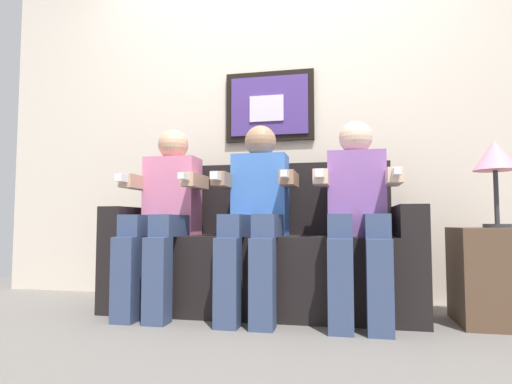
{
  "coord_description": "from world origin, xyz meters",
  "views": [
    {
      "loc": [
        0.5,
        -2.24,
        0.53
      ],
      "look_at": [
        0.0,
        0.15,
        0.7
      ],
      "focal_mm": 30.26,
      "sensor_mm": 36.0,
      "label": 1
    }
  ],
  "objects_px": {
    "person_in_middle": "(256,209)",
    "side_table_right": "(496,276)",
    "couch": "(262,258)",
    "person_on_right": "(357,208)",
    "table_lamp": "(495,159)",
    "person_on_left": "(164,209)"
  },
  "relations": [
    {
      "from": "couch",
      "to": "person_in_middle",
      "type": "relative_size",
      "value": 1.63
    },
    {
      "from": "couch",
      "to": "person_on_left",
      "type": "relative_size",
      "value": 1.63
    },
    {
      "from": "couch",
      "to": "table_lamp",
      "type": "height_order",
      "value": "table_lamp"
    },
    {
      "from": "side_table_right",
      "to": "table_lamp",
      "type": "distance_m",
      "value": 0.61
    },
    {
      "from": "person_on_right",
      "to": "side_table_right",
      "type": "height_order",
      "value": "person_on_right"
    },
    {
      "from": "person_on_left",
      "to": "side_table_right",
      "type": "relative_size",
      "value": 2.22
    },
    {
      "from": "couch",
      "to": "side_table_right",
      "type": "bearing_deg",
      "value": -4.8
    },
    {
      "from": "side_table_right",
      "to": "person_in_middle",
      "type": "bearing_deg",
      "value": -177.2
    },
    {
      "from": "person_in_middle",
      "to": "side_table_right",
      "type": "bearing_deg",
      "value": 2.8
    },
    {
      "from": "person_in_middle",
      "to": "table_lamp",
      "type": "relative_size",
      "value": 2.41
    },
    {
      "from": "person_on_right",
      "to": "person_on_left",
      "type": "bearing_deg",
      "value": 180.0
    },
    {
      "from": "person_on_right",
      "to": "couch",
      "type": "bearing_deg",
      "value": 163.41
    },
    {
      "from": "person_on_left",
      "to": "person_on_right",
      "type": "relative_size",
      "value": 1.0
    },
    {
      "from": "person_on_right",
      "to": "table_lamp",
      "type": "height_order",
      "value": "person_on_right"
    },
    {
      "from": "person_in_middle",
      "to": "side_table_right",
      "type": "xyz_separation_m",
      "value": [
        1.26,
        0.06,
        -0.36
      ]
    },
    {
      "from": "table_lamp",
      "to": "person_on_right",
      "type": "bearing_deg",
      "value": -175.85
    },
    {
      "from": "person_on_left",
      "to": "table_lamp",
      "type": "relative_size",
      "value": 2.41
    },
    {
      "from": "couch",
      "to": "person_on_right",
      "type": "relative_size",
      "value": 1.63
    },
    {
      "from": "person_in_middle",
      "to": "table_lamp",
      "type": "height_order",
      "value": "person_in_middle"
    },
    {
      "from": "person_on_left",
      "to": "couch",
      "type": "bearing_deg",
      "value": 16.59
    },
    {
      "from": "person_in_middle",
      "to": "table_lamp",
      "type": "bearing_deg",
      "value": 2.32
    },
    {
      "from": "person_on_left",
      "to": "person_in_middle",
      "type": "relative_size",
      "value": 1.0
    }
  ]
}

